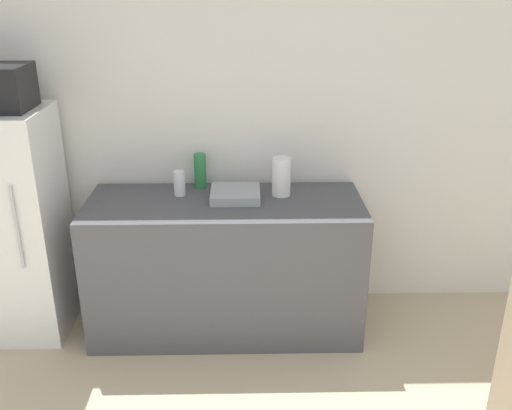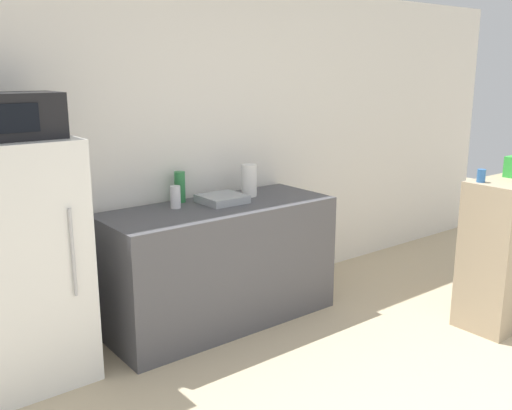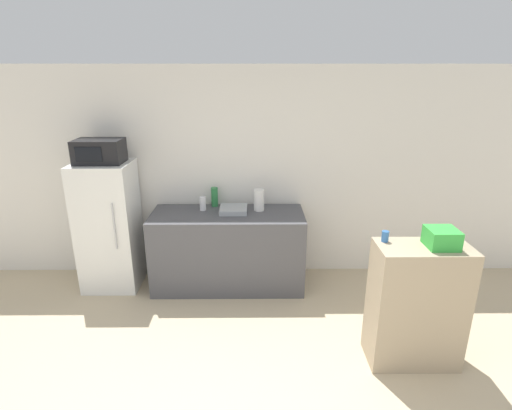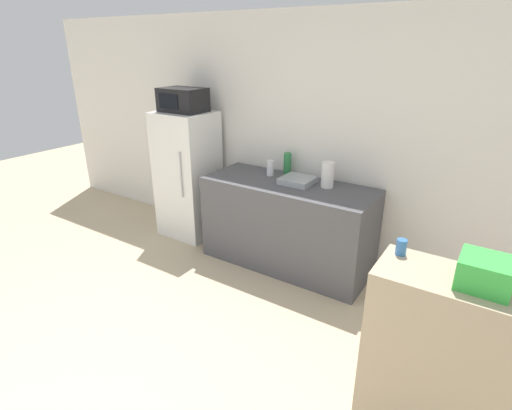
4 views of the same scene
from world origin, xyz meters
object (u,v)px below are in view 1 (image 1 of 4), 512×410
at_px(paper_towel_roll, 281,177).
at_px(bottle_tall, 200,171).
at_px(refrigerator, 10,225).
at_px(bottle_short, 179,183).

bearing_deg(paper_towel_roll, bottle_tall, 163.46).
relative_size(refrigerator, bottle_tall, 6.46).
relative_size(refrigerator, paper_towel_roll, 5.96).
xyz_separation_m(bottle_tall, paper_towel_roll, (0.55, -0.16, 0.01)).
bearing_deg(bottle_tall, refrigerator, -168.23).
bearing_deg(refrigerator, bottle_tall, 11.77).
bearing_deg(bottle_tall, bottle_short, -130.49).
xyz_separation_m(refrigerator, paper_towel_roll, (1.79, 0.10, 0.29)).
distance_m(bottle_short, paper_towel_roll, 0.68).
height_order(bottle_short, paper_towel_roll, paper_towel_roll).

